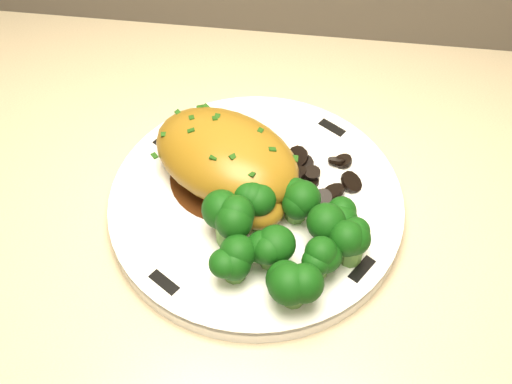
# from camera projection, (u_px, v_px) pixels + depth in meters

# --- Properties ---
(plate) EXTENTS (0.35, 0.35, 0.02)m
(plate) POSITION_uv_depth(u_px,v_px,m) (256.00, 204.00, 0.62)
(plate) COLOR white
(plate) RESTS_ON counter
(rim_accent_0) EXTENTS (0.03, 0.02, 0.00)m
(rim_accent_0) POSITION_uv_depth(u_px,v_px,m) (332.00, 128.00, 0.67)
(rim_accent_0) COLOR black
(rim_accent_0) RESTS_ON plate
(rim_accent_1) EXTENTS (0.02, 0.03, 0.00)m
(rim_accent_1) POSITION_uv_depth(u_px,v_px,m) (166.00, 137.00, 0.66)
(rim_accent_1) COLOR black
(rim_accent_1) RESTS_ON plate
(rim_accent_2) EXTENTS (0.03, 0.02, 0.00)m
(rim_accent_2) POSITION_uv_depth(u_px,v_px,m) (164.00, 283.00, 0.56)
(rim_accent_2) COLOR black
(rim_accent_2) RESTS_ON plate
(rim_accent_3) EXTENTS (0.02, 0.03, 0.00)m
(rim_accent_3) POSITION_uv_depth(u_px,v_px,m) (362.00, 269.00, 0.56)
(rim_accent_3) COLOR black
(rim_accent_3) RESTS_ON plate
(gravy_pool) EXTENTS (0.11, 0.11, 0.00)m
(gravy_pool) POSITION_uv_depth(u_px,v_px,m) (227.00, 176.00, 0.63)
(gravy_pool) COLOR #3D1C0B
(gravy_pool) RESTS_ON plate
(chicken_breast) EXTENTS (0.18, 0.16, 0.06)m
(chicken_breast) POSITION_uv_depth(u_px,v_px,m) (229.00, 162.00, 0.61)
(chicken_breast) COLOR #926819
(chicken_breast) RESTS_ON plate
(mushroom_pile) EXTENTS (0.09, 0.06, 0.02)m
(mushroom_pile) POSITION_uv_depth(u_px,v_px,m) (318.00, 179.00, 0.62)
(mushroom_pile) COLOR black
(mushroom_pile) RESTS_ON plate
(broccoli_florets) EXTENTS (0.14, 0.12, 0.05)m
(broccoli_florets) POSITION_uv_depth(u_px,v_px,m) (287.00, 237.00, 0.56)
(broccoli_florets) COLOR #5C923E
(broccoli_florets) RESTS_ON plate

